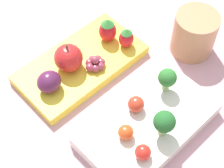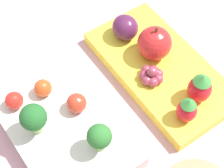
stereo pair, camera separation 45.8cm
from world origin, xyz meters
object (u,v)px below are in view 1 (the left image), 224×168
at_px(broccoli_floret_1, 167,78).
at_px(strawberry_1, 108,30).
at_px(grape_cluster, 95,63).
at_px(bento_box_savoury, 146,126).
at_px(cherry_tomato_2, 143,152).
at_px(drinking_cup, 194,34).
at_px(cherry_tomato_0, 136,104).
at_px(strawberry_0, 126,38).
at_px(cherry_tomato_1, 126,132).
at_px(plum, 49,82).
at_px(broccoli_floret_0, 166,121).
at_px(apple, 68,58).
at_px(bento_box_fruit, 82,64).

xyz_separation_m(broccoli_floret_1, strawberry_1, (-0.01, -0.14, -0.01)).
bearing_deg(grape_cluster, bento_box_savoury, 83.55).
height_order(cherry_tomato_2, drinking_cup, drinking_cup).
xyz_separation_m(cherry_tomato_0, strawberry_0, (-0.08, -0.11, -0.00)).
relative_size(bento_box_savoury, broccoli_floret_1, 4.82).
relative_size(strawberry_0, strawberry_1, 0.84).
height_order(cherry_tomato_1, plum, plum).
bearing_deg(plum, broccoli_floret_0, 112.65).
xyz_separation_m(cherry_tomato_0, apple, (0.02, -0.13, 0.00)).
bearing_deg(drinking_cup, apple, -27.20).
xyz_separation_m(bento_box_fruit, cherry_tomato_1, (0.05, 0.16, 0.03)).
bearing_deg(broccoli_floret_1, bento_box_fruit, -67.13).
bearing_deg(broccoli_floret_0, broccoli_floret_1, -138.76).
xyz_separation_m(cherry_tomato_1, grape_cluster, (-0.05, -0.13, -0.01)).
relative_size(cherry_tomato_2, strawberry_1, 0.48).
xyz_separation_m(broccoli_floret_0, grape_cluster, (-0.01, -0.16, -0.03)).
distance_m(bento_box_savoury, strawberry_1, 0.18).
xyz_separation_m(broccoli_floret_1, plum, (0.13, -0.13, -0.02)).
height_order(cherry_tomato_1, strawberry_0, strawberry_0).
height_order(broccoli_floret_1, grape_cluster, broccoli_floret_1).
bearing_deg(strawberry_1, cherry_tomato_1, 55.85).
height_order(strawberry_0, drinking_cup, drinking_cup).
bearing_deg(apple, broccoli_floret_0, 97.18).
bearing_deg(grape_cluster, broccoli_floret_1, 113.42).
xyz_separation_m(apple, grape_cluster, (-0.03, 0.03, -0.02)).
distance_m(broccoli_floret_0, plum, 0.19).
xyz_separation_m(bento_box_savoury, grape_cluster, (-0.02, -0.13, 0.01)).
relative_size(cherry_tomato_1, apple, 0.41).
distance_m(cherry_tomato_2, grape_cluster, 0.18).
relative_size(broccoli_floret_1, apple, 0.79).
xyz_separation_m(apple, plum, (0.05, 0.01, -0.01)).
height_order(apple, strawberry_0, apple).
distance_m(broccoli_floret_0, broccoli_floret_1, 0.08).
relative_size(cherry_tomato_0, apple, 0.45).
bearing_deg(grape_cluster, bento_box_fruit, -69.57).
relative_size(bento_box_fruit, broccoli_floret_0, 4.48).
height_order(broccoli_floret_0, grape_cluster, broccoli_floret_0).
bearing_deg(grape_cluster, cherry_tomato_1, 67.31).
bearing_deg(apple, strawberry_1, -177.48).
distance_m(broccoli_floret_1, drinking_cup, 0.12).
bearing_deg(broccoli_floret_0, strawberry_1, -108.33).
xyz_separation_m(cherry_tomato_0, grape_cluster, (-0.01, -0.11, -0.01)).
xyz_separation_m(cherry_tomato_2, grape_cluster, (-0.06, -0.17, -0.01)).
bearing_deg(strawberry_0, cherry_tomato_0, 52.68).
relative_size(bento_box_fruit, cherry_tomato_0, 8.68).
distance_m(bento_box_fruit, cherry_tomato_0, 0.14).
bearing_deg(grape_cluster, strawberry_1, -150.18).
relative_size(broccoli_floret_0, grape_cluster, 1.46).
relative_size(bento_box_savoury, cherry_tomato_0, 8.43).
distance_m(bento_box_savoury, apple, 0.17).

